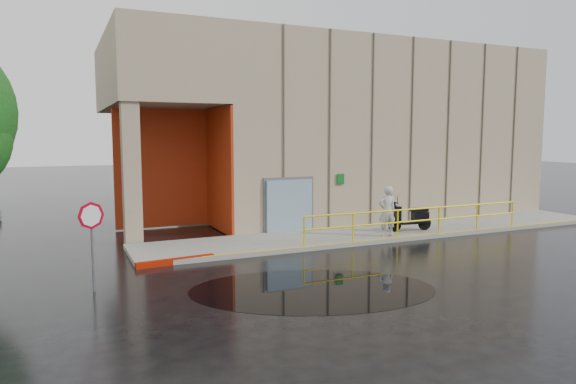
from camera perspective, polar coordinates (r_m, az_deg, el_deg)
name	(u,v)px	position (r m, az deg, el deg)	size (l,w,h in m)	color
ground	(368,272)	(14.92, 8.92, -8.73)	(120.00, 120.00, 0.00)	black
sidewalk	(391,232)	(20.73, 11.40, -4.33)	(20.00, 3.00, 0.15)	gray
building	(336,129)	(26.46, 5.31, 7.01)	(20.00, 10.17, 8.00)	tan
guardrail	(419,221)	(19.72, 14.32, -3.16)	(9.56, 0.06, 1.03)	yellow
person	(387,211)	(19.24, 10.94, -2.10)	(0.68, 0.45, 1.86)	silver
scooter	(411,210)	(20.54, 13.47, -1.99)	(1.85, 0.83, 1.40)	black
stop_sign	(91,226)	(13.38, -21.00, -3.50)	(0.63, 0.33, 2.25)	slate
red_curb	(176,261)	(15.90, -12.36, -7.52)	(2.40, 0.18, 0.18)	#9E1601
puddle	(313,289)	(13.10, 2.75, -10.77)	(6.19, 3.81, 0.01)	black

